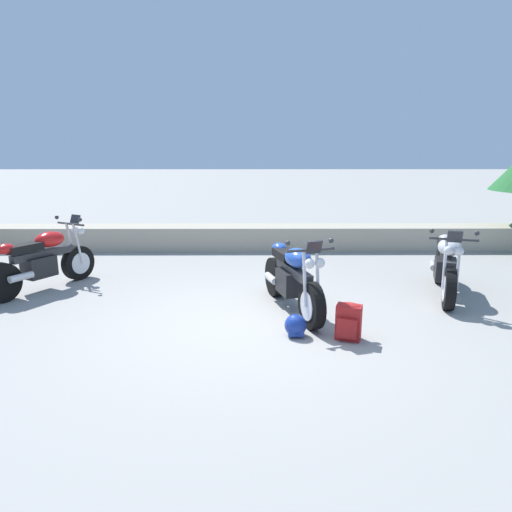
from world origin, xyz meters
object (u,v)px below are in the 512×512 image
motorcycle_silver_far_right (446,266)px  rider_backpack (349,321)px  motorcycle_red_near_left (43,261)px  motorcycle_blue_centre (293,278)px  rider_helmet (296,326)px

motorcycle_silver_far_right → rider_backpack: motorcycle_silver_far_right is taller
motorcycle_red_near_left → motorcycle_blue_centre: (4.07, -1.05, 0.00)m
motorcycle_red_near_left → motorcycle_silver_far_right: bearing=-3.1°
rider_backpack → motorcycle_blue_centre: bearing=120.2°
motorcycle_red_near_left → rider_backpack: bearing=-24.1°
motorcycle_blue_centre → rider_backpack: bearing=-59.8°
motorcycle_silver_far_right → motorcycle_blue_centre: bearing=-164.4°
rider_backpack → rider_helmet: 0.65m
motorcycle_silver_far_right → rider_backpack: (-1.91, -1.73, -0.24)m
motorcycle_silver_far_right → rider_backpack: 2.59m
rider_backpack → rider_helmet: rider_backpack is taller
rider_helmet → motorcycle_blue_centre: bearing=87.7°
motorcycle_blue_centre → rider_helmet: (-0.04, -0.93, -0.35)m
motorcycle_blue_centre → motorcycle_silver_far_right: same height
motorcycle_blue_centre → motorcycle_silver_far_right: 2.60m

